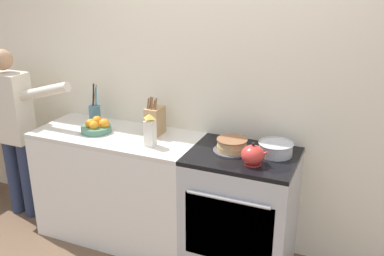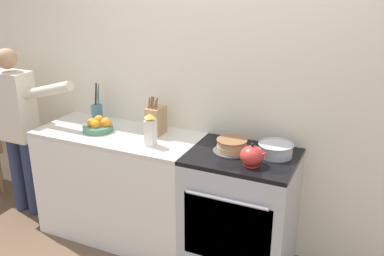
{
  "view_description": "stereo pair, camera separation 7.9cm",
  "coord_description": "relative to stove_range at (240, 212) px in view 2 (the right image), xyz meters",
  "views": [
    {
      "loc": [
        1.05,
        -2.33,
        2.09
      ],
      "look_at": [
        -0.04,
        0.26,
        1.05
      ],
      "focal_mm": 40.0,
      "sensor_mm": 36.0,
      "label": 1
    },
    {
      "loc": [
        1.13,
        -2.29,
        2.09
      ],
      "look_at": [
        -0.04,
        0.26,
        1.05
      ],
      "focal_mm": 40.0,
      "sensor_mm": 36.0,
      "label": 2
    }
  ],
  "objects": [
    {
      "name": "wall_back",
      "position": [
        -0.32,
        0.31,
        0.85
      ],
      "size": [
        8.0,
        0.04,
        2.6
      ],
      "color": "silver",
      "rests_on": "ground_plane"
    },
    {
      "name": "counter_cabinet",
      "position": [
        -1.02,
        0.0,
        -0.0
      ],
      "size": [
        1.3,
        0.58,
        0.9
      ],
      "color": "white",
      "rests_on": "ground_plane"
    },
    {
      "name": "stove_range",
      "position": [
        0.0,
        0.0,
        0.0
      ],
      "size": [
        0.75,
        0.61,
        0.9
      ],
      "color": "#B7BABF",
      "rests_on": "ground_plane"
    },
    {
      "name": "layer_cake",
      "position": [
        -0.09,
        0.02,
        0.5
      ],
      "size": [
        0.26,
        0.26,
        0.09
      ],
      "color": "#4C4C51",
      "rests_on": "stove_range"
    },
    {
      "name": "tea_kettle",
      "position": [
        0.1,
        -0.13,
        0.52
      ],
      "size": [
        0.19,
        0.15,
        0.16
      ],
      "color": "red",
      "rests_on": "stove_range"
    },
    {
      "name": "mixing_bowl",
      "position": [
        0.21,
        0.08,
        0.5
      ],
      "size": [
        0.24,
        0.24,
        0.09
      ],
      "color": "#B7BABF",
      "rests_on": "stove_range"
    },
    {
      "name": "knife_block",
      "position": [
        -0.74,
        0.12,
        0.56
      ],
      "size": [
        0.11,
        0.16,
        0.3
      ],
      "color": "tan",
      "rests_on": "counter_cabinet"
    },
    {
      "name": "utensil_crock",
      "position": [
        -1.31,
        0.14,
        0.54
      ],
      "size": [
        0.09,
        0.09,
        0.33
      ],
      "color": "#477084",
      "rests_on": "counter_cabinet"
    },
    {
      "name": "fruit_bowl",
      "position": [
        -1.18,
        -0.02,
        0.5
      ],
      "size": [
        0.23,
        0.23,
        0.11
      ],
      "color": "#4C7F66",
      "rests_on": "counter_cabinet"
    },
    {
      "name": "milk_carton",
      "position": [
        -0.66,
        -0.11,
        0.57
      ],
      "size": [
        0.07,
        0.07,
        0.24
      ],
      "color": "white",
      "rests_on": "counter_cabinet"
    },
    {
      "name": "person_baker",
      "position": [
        -2.0,
        -0.07,
        0.44
      ],
      "size": [
        0.89,
        0.2,
        1.5
      ],
      "rotation": [
        0.0,
        0.0,
        -0.18
      ],
      "color": "#283351",
      "rests_on": "ground_plane"
    }
  ]
}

